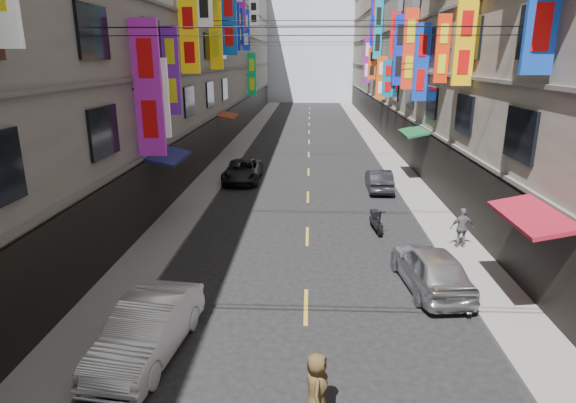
# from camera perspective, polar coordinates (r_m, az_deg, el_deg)

# --- Properties ---
(sidewalk_left) EXTENTS (2.00, 90.00, 0.12)m
(sidewalk_left) POSITION_cam_1_polar(r_m,az_deg,el_deg) (38.19, -6.61, 5.71)
(sidewalk_left) COLOR slate
(sidewalk_left) RESTS_ON ground
(sidewalk_right) EXTENTS (2.00, 90.00, 0.12)m
(sidewalk_right) POSITION_cam_1_polar(r_m,az_deg,el_deg) (38.17, 11.56, 5.48)
(sidewalk_right) COLOR slate
(sidewalk_right) RESTS_ON ground
(building_row_left) EXTENTS (10.14, 90.00, 19.00)m
(building_row_left) POSITION_cam_1_polar(r_m,az_deg,el_deg) (39.00, -16.35, 19.33)
(building_row_left) COLOR gray
(building_row_left) RESTS_ON ground
(building_row_right) EXTENTS (10.14, 90.00, 19.00)m
(building_row_right) POSITION_cam_1_polar(r_m,az_deg,el_deg) (38.97, 21.63, 18.87)
(building_row_right) COLOR #A59A8A
(building_row_right) RESTS_ON ground
(haze_block) EXTENTS (18.00, 8.00, 22.00)m
(haze_block) POSITION_cam_1_polar(r_m,az_deg,el_deg) (87.11, 2.69, 19.07)
(haze_block) COLOR silver
(haze_block) RESTS_ON ground
(shop_signage) EXTENTS (14.00, 55.00, 12.48)m
(shop_signage) POSITION_cam_1_polar(r_m,az_deg,el_deg) (30.13, 2.05, 20.35)
(shop_signage) COLOR #0D4D97
(shop_signage) RESTS_ON ground
(street_awnings) EXTENTS (13.99, 35.20, 0.41)m
(street_awnings) POSITION_cam_1_polar(r_m,az_deg,el_deg) (21.48, -0.96, 5.33)
(street_awnings) COLOR #124323
(street_awnings) RESTS_ON ground
(overhead_cables) EXTENTS (14.00, 38.04, 1.24)m
(overhead_cables) POSITION_cam_1_polar(r_m,az_deg,el_deg) (25.08, 2.63, 20.25)
(overhead_cables) COLOR black
(overhead_cables) RESTS_ON ground
(lane_markings) EXTENTS (0.12, 80.20, 0.01)m
(lane_markings) POSITION_cam_1_polar(r_m,az_deg,el_deg) (34.78, 2.45, 4.64)
(lane_markings) COLOR gold
(lane_markings) RESTS_ON ground
(scooter_far_right) EXTENTS (0.53, 1.80, 1.14)m
(scooter_far_right) POSITION_cam_1_polar(r_m,az_deg,el_deg) (21.12, 10.38, -2.33)
(scooter_far_right) COLOR black
(scooter_far_right) RESTS_ON ground
(car_left_mid) EXTENTS (2.00, 4.44, 1.42)m
(car_left_mid) POSITION_cam_1_polar(r_m,az_deg,el_deg) (12.88, -16.33, -14.36)
(car_left_mid) COLOR white
(car_left_mid) RESTS_ON ground
(car_left_far) EXTENTS (2.13, 4.59, 1.27)m
(car_left_far) POSITION_cam_1_polar(r_m,az_deg,el_deg) (29.42, -5.40, 3.64)
(car_left_far) COLOR black
(car_left_far) RESTS_ON ground
(car_right_mid) EXTENTS (2.18, 4.42, 1.45)m
(car_right_mid) POSITION_cam_1_polar(r_m,az_deg,el_deg) (16.30, 16.55, -7.52)
(car_right_mid) COLOR #BABABF
(car_right_mid) RESTS_ON ground
(car_right_far) EXTENTS (1.37, 3.70, 1.21)m
(car_right_far) POSITION_cam_1_polar(r_m,az_deg,el_deg) (27.67, 10.73, 2.52)
(car_right_far) COLOR #24232A
(car_right_far) RESTS_ON ground
(pedestrian_rfar) EXTENTS (0.97, 0.60, 1.59)m
(pedestrian_rfar) POSITION_cam_1_polar(r_m,az_deg,el_deg) (19.78, 19.94, -2.95)
(pedestrian_rfar) COLOR #5E5E61
(pedestrian_rfar) RESTS_ON sidewalk_right
(pedestrian_crossing) EXTENTS (0.54, 0.79, 1.59)m
(pedestrian_crossing) POSITION_cam_1_polar(r_m,az_deg,el_deg) (10.43, 3.40, -21.23)
(pedestrian_crossing) COLOR #4D3A1F
(pedestrian_crossing) RESTS_ON ground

